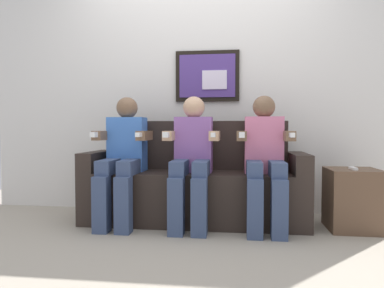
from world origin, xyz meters
name	(u,v)px	position (x,y,z in m)	size (l,w,h in m)	color
ground_plane	(190,231)	(0.00, 0.00, 0.00)	(5.64, 5.64, 0.00)	#9E9384
back_wall_assembly	(200,82)	(0.00, 0.76, 1.30)	(4.34, 0.10, 2.60)	silver
couch	(194,186)	(0.00, 0.33, 0.31)	(1.94, 0.58, 0.90)	#2D231E
person_on_left	(123,154)	(-0.60, 0.16, 0.61)	(0.46, 0.56, 1.11)	#3F72CC
person_in_middle	(192,155)	(0.00, 0.16, 0.61)	(0.46, 0.56, 1.11)	#8C59A5
person_on_right	(265,156)	(0.60, 0.16, 0.61)	(0.46, 0.56, 1.11)	pink
side_table_right	(353,199)	(1.32, 0.22, 0.25)	(0.40, 0.40, 0.50)	brown
spare_remote_on_table	(353,168)	(1.30, 0.17, 0.51)	(0.04, 0.13, 0.02)	white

